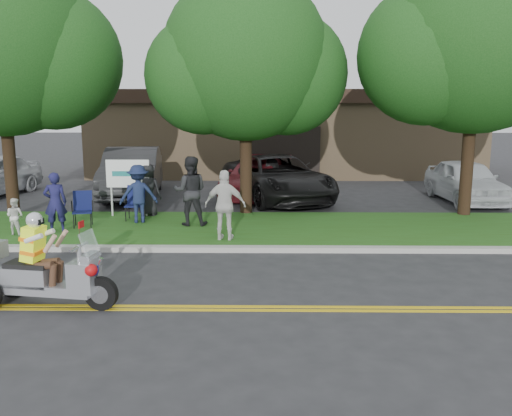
{
  "coord_description": "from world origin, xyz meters",
  "views": [
    {
      "loc": [
        1.03,
        -8.9,
        3.26
      ],
      "look_at": [
        0.87,
        2.0,
        1.21
      ],
      "focal_mm": 38.0,
      "sensor_mm": 36.0,
      "label": 1
    }
  ],
  "objects_px": {
    "parked_car_left": "(132,173)",
    "spectator_adult_right": "(225,205)",
    "lawn_chair_b": "(135,200)",
    "spectator_adult_left": "(55,202)",
    "parked_car_far_right": "(466,181)",
    "trike_scooter": "(40,274)",
    "lawn_chair_a": "(83,206)",
    "parked_car_mid": "(277,178)",
    "parked_car_right": "(257,177)",
    "spectator_adult_mid": "(190,191)"
  },
  "relations": [
    {
      "from": "lawn_chair_b",
      "to": "parked_car_right",
      "type": "relative_size",
      "value": 0.2
    },
    {
      "from": "parked_car_left",
      "to": "spectator_adult_mid",
      "type": "bearing_deg",
      "value": -69.07
    },
    {
      "from": "lawn_chair_a",
      "to": "parked_car_left",
      "type": "distance_m",
      "value": 5.39
    },
    {
      "from": "spectator_adult_left",
      "to": "parked_car_left",
      "type": "xyz_separation_m",
      "value": [
        0.48,
        6.12,
        0.02
      ]
    },
    {
      "from": "lawn_chair_a",
      "to": "parked_car_far_right",
      "type": "xyz_separation_m",
      "value": [
        11.8,
        4.45,
        0.1
      ]
    },
    {
      "from": "lawn_chair_a",
      "to": "parked_car_right",
      "type": "distance_m",
      "value": 7.34
    },
    {
      "from": "parked_car_mid",
      "to": "parked_car_far_right",
      "type": "distance_m",
      "value": 6.5
    },
    {
      "from": "spectator_adult_mid",
      "to": "spectator_adult_right",
      "type": "distance_m",
      "value": 1.93
    },
    {
      "from": "spectator_adult_left",
      "to": "parked_car_left",
      "type": "bearing_deg",
      "value": -112.96
    },
    {
      "from": "parked_car_left",
      "to": "spectator_adult_right",
      "type": "bearing_deg",
      "value": -67.94
    },
    {
      "from": "spectator_adult_left",
      "to": "spectator_adult_mid",
      "type": "distance_m",
      "value": 3.43
    },
    {
      "from": "lawn_chair_b",
      "to": "spectator_adult_left",
      "type": "xyz_separation_m",
      "value": [
        -1.64,
        -1.64,
        0.23
      ]
    },
    {
      "from": "spectator_adult_mid",
      "to": "parked_car_mid",
      "type": "height_order",
      "value": "spectator_adult_mid"
    },
    {
      "from": "trike_scooter",
      "to": "parked_car_left",
      "type": "xyz_separation_m",
      "value": [
        -1.12,
        11.02,
        0.34
      ]
    },
    {
      "from": "spectator_adult_mid",
      "to": "parked_car_far_right",
      "type": "bearing_deg",
      "value": -155.63
    },
    {
      "from": "spectator_adult_mid",
      "to": "parked_car_mid",
      "type": "bearing_deg",
      "value": -119.51
    },
    {
      "from": "trike_scooter",
      "to": "spectator_adult_mid",
      "type": "bearing_deg",
      "value": 82.65
    },
    {
      "from": "spectator_adult_right",
      "to": "trike_scooter",
      "type": "bearing_deg",
      "value": 63.53
    },
    {
      "from": "trike_scooter",
      "to": "parked_car_mid",
      "type": "relative_size",
      "value": 0.43
    },
    {
      "from": "parked_car_far_right",
      "to": "lawn_chair_a",
      "type": "bearing_deg",
      "value": -161.99
    },
    {
      "from": "lawn_chair_a",
      "to": "parked_car_mid",
      "type": "distance_m",
      "value": 7.08
    },
    {
      "from": "lawn_chair_b",
      "to": "spectator_adult_left",
      "type": "distance_m",
      "value": 2.33
    },
    {
      "from": "parked_car_right",
      "to": "lawn_chair_b",
      "type": "bearing_deg",
      "value": -111.39
    },
    {
      "from": "spectator_adult_mid",
      "to": "spectator_adult_right",
      "type": "bearing_deg",
      "value": 121.69
    },
    {
      "from": "spectator_adult_right",
      "to": "parked_car_left",
      "type": "xyz_separation_m",
      "value": [
        -3.88,
        6.85,
        -0.06
      ]
    },
    {
      "from": "lawn_chair_b",
      "to": "spectator_adult_mid",
      "type": "bearing_deg",
      "value": -24.67
    },
    {
      "from": "trike_scooter",
      "to": "spectator_adult_mid",
      "type": "height_order",
      "value": "spectator_adult_mid"
    },
    {
      "from": "parked_car_left",
      "to": "parked_car_far_right",
      "type": "height_order",
      "value": "parked_car_left"
    },
    {
      "from": "spectator_adult_mid",
      "to": "parked_car_left",
      "type": "height_order",
      "value": "spectator_adult_mid"
    },
    {
      "from": "parked_car_left",
      "to": "parked_car_right",
      "type": "height_order",
      "value": "parked_car_left"
    },
    {
      "from": "spectator_adult_mid",
      "to": "parked_car_mid",
      "type": "relative_size",
      "value": 0.33
    },
    {
      "from": "lawn_chair_a",
      "to": "parked_car_mid",
      "type": "relative_size",
      "value": 0.16
    },
    {
      "from": "lawn_chair_a",
      "to": "parked_car_left",
      "type": "relative_size",
      "value": 0.17
    },
    {
      "from": "spectator_adult_right",
      "to": "parked_car_right",
      "type": "bearing_deg",
      "value": -88.44
    },
    {
      "from": "parked_car_right",
      "to": "spectator_adult_left",
      "type": "bearing_deg",
      "value": -114.16
    },
    {
      "from": "spectator_adult_mid",
      "to": "parked_car_far_right",
      "type": "xyz_separation_m",
      "value": [
        8.93,
        4.29,
        -0.3
      ]
    },
    {
      "from": "lawn_chair_a",
      "to": "spectator_adult_left",
      "type": "distance_m",
      "value": 0.89
    },
    {
      "from": "trike_scooter",
      "to": "parked_car_mid",
      "type": "bearing_deg",
      "value": 77.25
    },
    {
      "from": "lawn_chair_b",
      "to": "parked_car_left",
      "type": "height_order",
      "value": "parked_car_left"
    },
    {
      "from": "parked_car_far_right",
      "to": "trike_scooter",
      "type": "bearing_deg",
      "value": -139.19
    },
    {
      "from": "spectator_adult_right",
      "to": "parked_car_mid",
      "type": "bearing_deg",
      "value": -95.67
    },
    {
      "from": "trike_scooter",
      "to": "lawn_chair_a",
      "type": "bearing_deg",
      "value": 110.73
    },
    {
      "from": "trike_scooter",
      "to": "parked_car_right",
      "type": "height_order",
      "value": "trike_scooter"
    },
    {
      "from": "trike_scooter",
      "to": "parked_car_left",
      "type": "relative_size",
      "value": 0.45
    },
    {
      "from": "lawn_chair_a",
      "to": "parked_car_left",
      "type": "height_order",
      "value": "parked_car_left"
    },
    {
      "from": "lawn_chair_b",
      "to": "spectator_adult_right",
      "type": "distance_m",
      "value": 3.61
    },
    {
      "from": "lawn_chair_b",
      "to": "parked_car_far_right",
      "type": "distance_m",
      "value": 11.17
    },
    {
      "from": "spectator_adult_mid",
      "to": "parked_car_far_right",
      "type": "distance_m",
      "value": 9.92
    },
    {
      "from": "trike_scooter",
      "to": "spectator_adult_left",
      "type": "relative_size",
      "value": 1.58
    },
    {
      "from": "spectator_adult_left",
      "to": "parked_car_right",
      "type": "relative_size",
      "value": 0.32
    }
  ]
}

